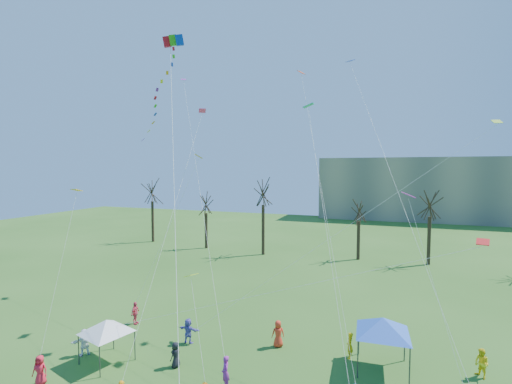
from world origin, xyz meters
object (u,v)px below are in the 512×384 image
(big_box_kite, at_px, (162,96))
(canopy_tent_blue, at_px, (383,325))
(canopy_tent_white, at_px, (106,326))
(distant_building, at_px, (450,189))

(big_box_kite, bearing_deg, canopy_tent_blue, 4.59)
(big_box_kite, xyz_separation_m, canopy_tent_blue, (14.66, 1.18, -14.57))
(big_box_kite, xyz_separation_m, canopy_tent_white, (-1.78, -3.87, -14.98))
(canopy_tent_blue, bearing_deg, distant_building, 78.52)
(big_box_kite, relative_size, canopy_tent_blue, 5.40)
(big_box_kite, height_order, canopy_tent_blue, big_box_kite)
(distant_building, height_order, canopy_tent_white, distant_building)
(distant_building, bearing_deg, canopy_tent_blue, -101.48)
(distant_building, relative_size, big_box_kite, 2.57)
(distant_building, bearing_deg, canopy_tent_white, -111.84)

